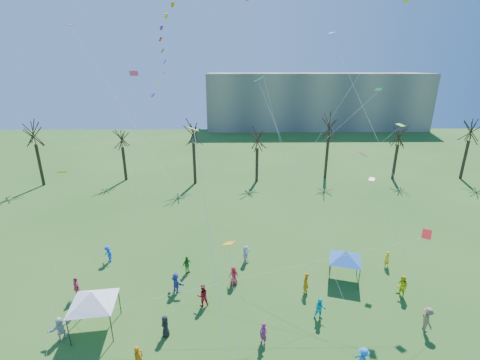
{
  "coord_description": "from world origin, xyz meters",
  "views": [
    {
      "loc": [
        -0.72,
        -13.32,
        17.39
      ],
      "look_at": [
        -0.43,
        5.0,
        11.0
      ],
      "focal_mm": 25.0,
      "sensor_mm": 36.0,
      "label": 1
    }
  ],
  "objects_px": {
    "distant_building": "(315,101)",
    "canopy_tent_blue": "(346,255)",
    "big_box_kite": "(171,37)",
    "canopy_tent_white": "(92,298)"
  },
  "relations": [
    {
      "from": "big_box_kite",
      "to": "canopy_tent_white",
      "type": "relative_size",
      "value": 5.94
    },
    {
      "from": "distant_building",
      "to": "canopy_tent_white",
      "type": "distance_m",
      "value": 83.34
    },
    {
      "from": "distant_building",
      "to": "canopy_tent_blue",
      "type": "bearing_deg",
      "value": -100.73
    },
    {
      "from": "big_box_kite",
      "to": "distant_building",
      "type": "bearing_deg",
      "value": 70.71
    },
    {
      "from": "distant_building",
      "to": "big_box_kite",
      "type": "height_order",
      "value": "big_box_kite"
    },
    {
      "from": "distant_building",
      "to": "big_box_kite",
      "type": "xyz_separation_m",
      "value": [
        -26.27,
        -75.05,
        11.32
      ]
    },
    {
      "from": "distant_building",
      "to": "canopy_tent_blue",
      "type": "xyz_separation_m",
      "value": [
        -13.5,
        -71.22,
        -5.25
      ]
    },
    {
      "from": "canopy_tent_white",
      "to": "canopy_tent_blue",
      "type": "bearing_deg",
      "value": 16.13
    },
    {
      "from": "distant_building",
      "to": "canopy_tent_white",
      "type": "xyz_separation_m",
      "value": [
        -32.32,
        -76.67,
        -4.91
      ]
    },
    {
      "from": "distant_building",
      "to": "canopy_tent_white",
      "type": "height_order",
      "value": "distant_building"
    }
  ]
}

